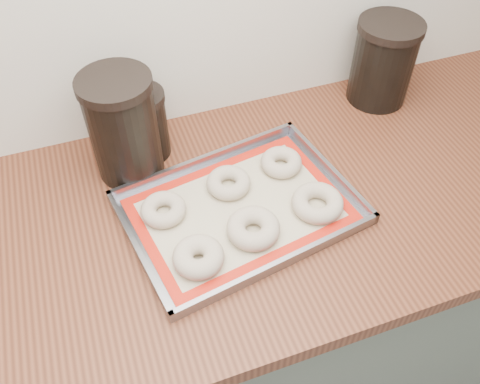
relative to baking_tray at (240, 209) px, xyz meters
name	(u,v)px	position (x,y,z in m)	size (l,w,h in m)	color
cabinet	(268,306)	(0.09, 0.02, -0.48)	(3.00, 0.65, 0.86)	#566055
countertop	(276,202)	(0.09, 0.02, -0.03)	(3.06, 0.68, 0.04)	brown
baking_tray	(240,209)	(0.00, 0.00, 0.00)	(0.51, 0.40, 0.03)	gray
baking_mat	(240,210)	(0.00, 0.00, 0.00)	(0.46, 0.36, 0.00)	#C6B793
bagel_front_left	(198,257)	(-0.12, -0.10, 0.02)	(0.10, 0.10, 0.04)	#BDAA92
bagel_front_mid	(253,228)	(0.00, -0.07, 0.02)	(0.11, 0.11, 0.04)	#BDAA92
bagel_front_right	(317,203)	(0.15, -0.05, 0.02)	(0.11, 0.11, 0.03)	#BDAA92
bagel_back_left	(163,210)	(-0.15, 0.04, 0.01)	(0.09, 0.09, 0.03)	#BDAA92
bagel_back_mid	(229,183)	(0.00, 0.07, 0.01)	(0.09, 0.09, 0.03)	#BDAA92
bagel_back_right	(281,162)	(0.13, 0.09, 0.01)	(0.09, 0.09, 0.03)	#BDAA92
canister_left	(123,127)	(-0.19, 0.20, 0.11)	(0.15, 0.15, 0.24)	black
canister_mid	(144,124)	(-0.14, 0.24, 0.08)	(0.11, 0.11, 0.16)	black
canister_right	(383,62)	(0.46, 0.25, 0.10)	(0.16, 0.16, 0.21)	black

